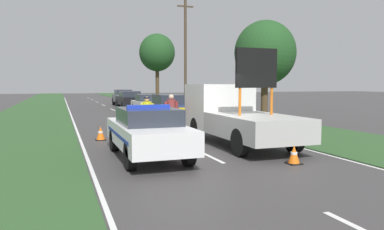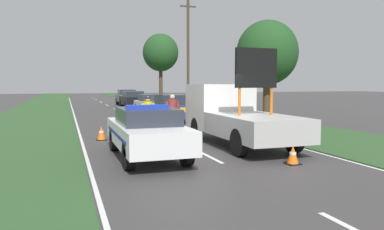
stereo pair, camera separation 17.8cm
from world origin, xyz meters
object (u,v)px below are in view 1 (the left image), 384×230
(traffic_cone_centre_front, at_px, (136,135))
(queued_car_van_white, at_px, (149,104))
(road_barrier, at_px, (166,112))
(police_officer, at_px, (147,112))
(traffic_cone_near_truck, at_px, (101,133))
(roadside_tree_near_right, at_px, (265,53))
(queued_car_suv_grey, at_px, (123,97))
(pedestrian_civilian, at_px, (171,111))
(queued_car_sedan_black, at_px, (130,99))
(traffic_cone_near_police, at_px, (294,155))
(roadside_tree_near_left, at_px, (157,53))
(utility_pole, at_px, (185,53))
(queued_car_hatch_blue, at_px, (169,108))
(work_truck, at_px, (233,114))
(police_car, at_px, (148,131))

(traffic_cone_centre_front, distance_m, queued_car_van_white, 13.58)
(road_barrier, relative_size, police_officer, 2.12)
(traffic_cone_near_truck, xyz_separation_m, roadside_tree_near_right, (9.37, 3.61, 3.63))
(road_barrier, bearing_deg, queued_car_suv_grey, 86.00)
(pedestrian_civilian, relative_size, traffic_cone_centre_front, 3.21)
(police_officer, distance_m, queued_car_sedan_black, 17.61)
(road_barrier, bearing_deg, traffic_cone_near_police, -79.17)
(police_officer, xyz_separation_m, roadside_tree_near_right, (7.35, 2.82, 2.92))
(traffic_cone_near_police, xyz_separation_m, roadside_tree_near_left, (4.05, 31.13, 5.29))
(road_barrier, relative_size, queued_car_sedan_black, 0.77)
(queued_car_suv_grey, height_order, roadside_tree_near_left, roadside_tree_near_left)
(utility_pole, bearing_deg, pedestrian_civilian, -111.61)
(police_officer, height_order, traffic_cone_near_police, police_officer)
(queued_car_van_white, bearing_deg, queued_car_hatch_blue, 89.34)
(queued_car_suv_grey, bearing_deg, queued_car_sedan_black, 87.19)
(work_truck, height_order, road_barrier, work_truck)
(road_barrier, height_order, traffic_cone_near_truck, road_barrier)
(pedestrian_civilian, relative_size, queued_car_sedan_black, 0.38)
(police_officer, relative_size, queued_car_van_white, 0.41)
(traffic_cone_near_truck, distance_m, queued_car_van_white, 13.03)
(traffic_cone_centre_front, bearing_deg, police_officer, 64.89)
(queued_car_van_white, relative_size, utility_pole, 0.46)
(pedestrian_civilian, height_order, roadside_tree_near_left, roadside_tree_near_left)
(traffic_cone_near_police, height_order, traffic_cone_near_truck, traffic_cone_near_truck)
(police_car, bearing_deg, roadside_tree_near_left, 76.21)
(pedestrian_civilian, xyz_separation_m, queued_car_sedan_black, (1.23, 17.37, -0.20))
(queued_car_suv_grey, bearing_deg, roadside_tree_near_left, -160.56)
(traffic_cone_near_police, xyz_separation_m, queued_car_suv_grey, (0.08, 29.73, 0.59))
(traffic_cone_centre_front, bearing_deg, roadside_tree_near_left, 74.05)
(police_car, xyz_separation_m, traffic_cone_near_truck, (-0.96, 4.02, -0.52))
(police_officer, distance_m, queued_car_hatch_blue, 6.24)
(police_car, distance_m, work_truck, 4.02)
(police_car, relative_size, pedestrian_civilian, 2.76)
(work_truck, distance_m, traffic_cone_near_truck, 5.20)
(traffic_cone_near_truck, relative_size, queued_car_sedan_black, 0.12)
(queued_car_hatch_blue, xyz_separation_m, roadside_tree_near_right, (4.75, -2.85, 3.11))
(road_barrier, xyz_separation_m, queued_car_hatch_blue, (1.56, 4.93, -0.14))
(queued_car_suv_grey, relative_size, utility_pole, 0.45)
(queued_car_hatch_blue, bearing_deg, queued_car_sedan_black, -88.72)
(traffic_cone_near_truck, bearing_deg, traffic_cone_near_police, -53.85)
(traffic_cone_near_truck, height_order, utility_pole, utility_pole)
(work_truck, bearing_deg, roadside_tree_near_right, -129.89)
(road_barrier, xyz_separation_m, pedestrian_civilian, (0.06, -0.66, 0.09))
(police_car, bearing_deg, traffic_cone_centre_front, 86.49)
(queued_car_sedan_black, xyz_separation_m, queued_car_suv_grey, (0.26, 5.27, 0.02))
(work_truck, distance_m, utility_pole, 14.39)
(police_officer, bearing_deg, queued_car_sedan_black, -78.74)
(roadside_tree_near_left, bearing_deg, queued_car_suv_grey, -160.56)
(police_officer, bearing_deg, traffic_cone_near_police, 128.68)
(police_car, distance_m, traffic_cone_centre_front, 3.10)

